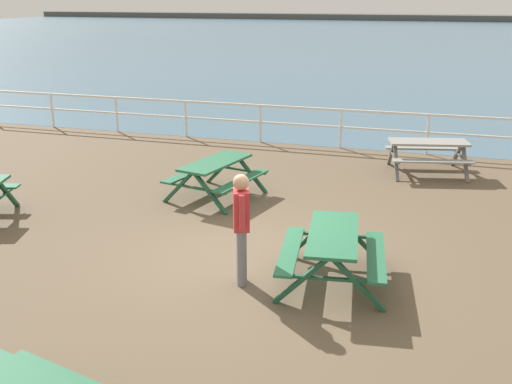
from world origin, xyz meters
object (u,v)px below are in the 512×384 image
(picnic_table_far_right, at_px, (333,245))
(picnic_table_seaward, at_px, (428,149))
(picnic_table_mid_centre, at_px, (216,170))
(visitor, at_px, (241,222))

(picnic_table_far_right, bearing_deg, picnic_table_seaward, -17.57)
(picnic_table_mid_centre, relative_size, picnic_table_far_right, 1.05)
(picnic_table_mid_centre, bearing_deg, picnic_table_far_right, -123.64)
(picnic_table_far_right, height_order, picnic_table_seaward, same)
(picnic_table_mid_centre, bearing_deg, picnic_table_seaward, -39.71)
(picnic_table_far_right, xyz_separation_m, picnic_table_seaward, (1.08, 6.33, 0.00))
(picnic_table_mid_centre, relative_size, visitor, 1.25)
(picnic_table_far_right, bearing_deg, picnic_table_mid_centre, 35.93)
(picnic_table_seaward, height_order, visitor, visitor)
(picnic_table_mid_centre, xyz_separation_m, picnic_table_far_right, (3.03, -3.15, 0.00))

